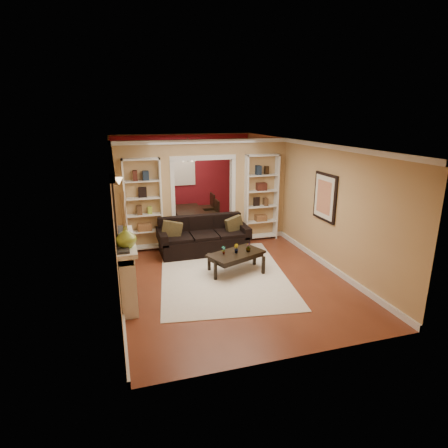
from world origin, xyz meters
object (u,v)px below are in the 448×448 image
object	(u,v)px
bookshelf_left	(143,206)
fireplace	(128,269)
bookshelf_right	(261,198)
dining_table	(190,218)
coffee_table	(236,263)
sofa	(204,236)

from	to	relation	value
bookshelf_left	fireplace	distance (m)	2.65
bookshelf_right	fireplace	distance (m)	4.47
fireplace	dining_table	bearing A→B (deg)	64.49
bookshelf_left	fireplace	bearing A→B (deg)	-102.05
bookshelf_right	bookshelf_left	bearing A→B (deg)	180.00
bookshelf_left	bookshelf_right	bearing A→B (deg)	0.00
bookshelf_left	dining_table	bearing A→B (deg)	49.09
coffee_table	bookshelf_right	world-z (taller)	bookshelf_right
coffee_table	fireplace	distance (m)	2.37
sofa	fireplace	bearing A→B (deg)	-134.29
coffee_table	bookshelf_right	bearing A→B (deg)	33.14
bookshelf_left	fireplace	xyz separation A→B (m)	(-0.54, -2.53, -0.57)
bookshelf_left	dining_table	world-z (taller)	bookshelf_left
sofa	coffee_table	distance (m)	1.46
sofa	bookshelf_left	world-z (taller)	bookshelf_left
bookshelf_left	fireplace	size ratio (longest dim) A/B	1.35
bookshelf_right	dining_table	bearing A→B (deg)	133.34
sofa	fireplace	xyz separation A→B (m)	(-1.90, -1.95, 0.15)
bookshelf_left	sofa	bearing A→B (deg)	-23.07
coffee_table	bookshelf_right	distance (m)	2.58
sofa	bookshelf_left	size ratio (longest dim) A/B	0.96
bookshelf_right	fireplace	world-z (taller)	bookshelf_right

